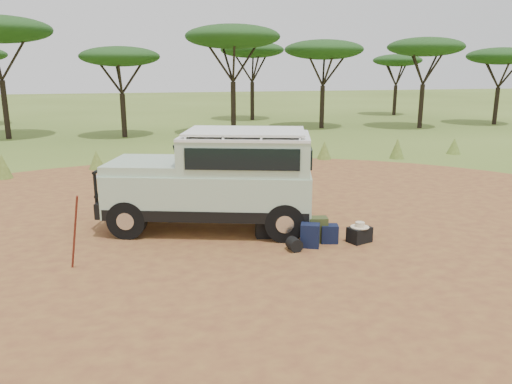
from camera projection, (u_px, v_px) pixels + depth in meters
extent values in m
plane|color=#516624|center=(221.00, 244.00, 10.65)|extent=(140.00, 140.00, 0.00)
cylinder|color=olive|center=(221.00, 244.00, 10.65)|extent=(23.00, 23.00, 0.01)
cone|color=#516624|center=(3.00, 166.00, 16.91)|extent=(0.60, 0.60, 0.85)
cone|color=#516624|center=(97.00, 160.00, 18.50)|extent=(0.60, 0.60, 0.70)
cone|color=#516624|center=(179.00, 156.00, 18.82)|extent=(0.60, 0.60, 0.90)
cone|color=#516624|center=(258.00, 155.00, 19.17)|extent=(0.60, 0.60, 0.80)
cone|color=#516624|center=(324.00, 150.00, 20.56)|extent=(0.60, 0.60, 0.75)
cone|color=#516624|center=(397.00, 148.00, 20.70)|extent=(0.60, 0.60, 0.85)
cone|color=#516624|center=(454.00, 146.00, 21.82)|extent=(0.60, 0.60, 0.70)
cylinder|color=black|center=(6.00, 110.00, 26.22)|extent=(0.28, 0.28, 3.06)
cylinder|color=black|center=(124.00, 116.00, 27.00)|extent=(0.28, 0.28, 2.34)
ellipsoid|color=#153413|center=(120.00, 56.00, 26.25)|extent=(4.20, 4.20, 1.05)
cylinder|color=black|center=(233.00, 108.00, 27.99)|extent=(0.28, 0.28, 2.93)
ellipsoid|color=#153413|center=(233.00, 37.00, 27.06)|extent=(5.20, 5.20, 1.30)
cylinder|color=black|center=(322.00, 107.00, 31.07)|extent=(0.28, 0.28, 2.61)
ellipsoid|color=#153413|center=(324.00, 50.00, 30.24)|extent=(4.80, 4.80, 1.20)
cylinder|color=black|center=(421.00, 106.00, 31.09)|extent=(0.28, 0.28, 2.70)
ellipsoid|color=#153413|center=(426.00, 47.00, 30.23)|extent=(4.60, 4.60, 1.15)
cylinder|color=black|center=(496.00, 106.00, 33.13)|extent=(0.28, 0.28, 2.43)
ellipsoid|color=#153413|center=(502.00, 56.00, 32.35)|extent=(4.40, 4.40, 1.10)
cylinder|color=black|center=(252.00, 101.00, 35.98)|extent=(0.28, 0.28, 2.70)
ellipsoid|color=#153413|center=(252.00, 50.00, 35.12)|extent=(4.50, 4.50, 1.12)
cylinder|color=black|center=(395.00, 100.00, 39.85)|extent=(0.28, 0.28, 2.34)
ellipsoid|color=#153413|center=(397.00, 60.00, 39.10)|extent=(3.80, 3.80, 0.95)
cube|color=#A4C0A4|center=(211.00, 191.00, 11.52)|extent=(4.94, 3.20, 0.97)
cube|color=black|center=(211.00, 206.00, 11.60)|extent=(4.86, 3.21, 0.24)
cube|color=#A4C0A4|center=(246.00, 154.00, 11.26)|extent=(3.26, 2.60, 0.76)
cube|color=white|center=(246.00, 136.00, 11.16)|extent=(3.27, 2.63, 0.06)
cube|color=white|center=(246.00, 131.00, 11.13)|extent=(3.02, 2.45, 0.05)
cube|color=#A4C0A4|center=(148.00, 165.00, 11.46)|extent=(2.15, 2.21, 0.20)
cube|color=black|center=(184.00, 152.00, 11.33)|extent=(0.64, 1.52, 0.54)
cube|color=black|center=(242.00, 159.00, 10.35)|extent=(2.31, 0.78, 0.46)
cube|color=black|center=(249.00, 146.00, 12.14)|extent=(2.31, 0.78, 0.46)
cube|color=black|center=(310.00, 155.00, 11.17)|extent=(0.51, 1.45, 0.42)
cube|color=black|center=(112.00, 201.00, 11.73)|extent=(0.70, 1.80, 0.35)
cylinder|color=black|center=(104.00, 167.00, 11.54)|extent=(0.47, 1.28, 0.07)
cylinder|color=black|center=(106.00, 190.00, 11.67)|extent=(0.47, 1.28, 0.07)
cylinder|color=silver|center=(99.00, 179.00, 11.32)|extent=(0.14, 0.24, 0.22)
cylinder|color=silver|center=(108.00, 173.00, 11.87)|extent=(0.14, 0.24, 0.22)
cube|color=white|center=(108.00, 196.00, 11.71)|extent=(0.17, 0.42, 0.12)
cylinder|color=black|center=(195.00, 150.00, 12.22)|extent=(0.10, 0.10, 0.84)
cylinder|color=black|center=(127.00, 220.00, 10.94)|extent=(0.90, 0.53, 0.86)
cylinder|color=black|center=(148.00, 200.00, 12.53)|extent=(0.90, 0.53, 0.86)
cylinder|color=black|center=(285.00, 223.00, 10.73)|extent=(0.90, 0.53, 0.86)
cylinder|color=black|center=(285.00, 203.00, 12.32)|extent=(0.90, 0.53, 0.86)
cylinder|color=maroon|center=(75.00, 233.00, 9.04)|extent=(0.30, 0.51, 1.50)
cube|color=black|center=(264.00, 227.00, 11.02)|extent=(0.39, 0.31, 0.49)
cube|color=black|center=(310.00, 236.00, 10.43)|extent=(0.47, 0.41, 0.51)
cube|color=#3F4821|center=(318.00, 230.00, 10.74)|extent=(0.45, 0.36, 0.55)
cube|color=black|center=(329.00, 234.00, 10.70)|extent=(0.42, 0.35, 0.40)
cube|color=black|center=(359.00, 235.00, 10.74)|extent=(0.56, 0.48, 0.34)
cylinder|color=black|center=(294.00, 244.00, 10.24)|extent=(0.31, 0.31, 0.28)
cylinder|color=beige|center=(360.00, 227.00, 10.70)|extent=(0.40, 0.40, 0.02)
cylinder|color=beige|center=(360.00, 224.00, 10.69)|extent=(0.20, 0.20, 0.10)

